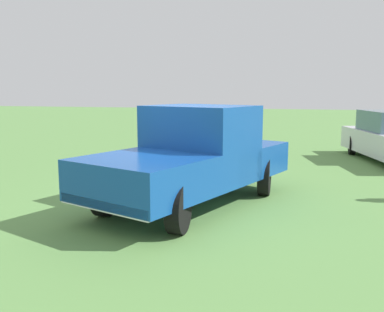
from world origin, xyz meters
TOP-DOWN VIEW (x-y plane):
  - ground_plane at (0.00, 0.00)m, footprint 80.00×80.00m
  - pickup_truck at (-0.02, 0.36)m, footprint 4.79×3.30m
  - traffic_cone at (-3.45, -0.69)m, footprint 0.32×0.32m

SIDE VIEW (x-z plane):
  - ground_plane at x=0.00m, z-range 0.00..0.00m
  - traffic_cone at x=-3.45m, z-range 0.00..0.55m
  - pickup_truck at x=-0.02m, z-range 0.02..1.83m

